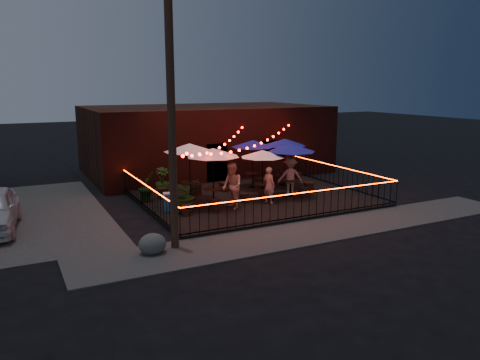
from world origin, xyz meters
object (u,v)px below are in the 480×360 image
object	(u,v)px
cafe_table_1	(189,148)
cafe_table_5	(285,143)
utility_pole	(172,127)
cafe_table_2	(263,154)
cooler	(170,201)
cafe_table_0	(213,153)
boulder	(152,244)
cafe_table_4	(291,149)
cafe_table_3	(253,144)

from	to	relation	value
cafe_table_1	cafe_table_5	xyz separation A→B (m)	(5.40, 0.57, -0.12)
utility_pole	cafe_table_2	distance (m)	7.21
cafe_table_1	cooler	xyz separation A→B (m)	(-1.45, -1.45, -1.96)
cafe_table_0	cafe_table_5	world-z (taller)	cafe_table_0
cafe_table_2	boulder	world-z (taller)	cafe_table_2
cafe_table_0	boulder	size ratio (longest dim) A/B	2.83
cafe_table_4	cafe_table_3	bearing A→B (deg)	104.84
cafe_table_0	cafe_table_3	xyz separation A→B (m)	(3.33, 2.59, -0.10)
cafe_table_4	cafe_table_5	world-z (taller)	cafe_table_4
cafe_table_2	cooler	size ratio (longest dim) A/B	3.00
cafe_table_5	cafe_table_2	bearing A→B (deg)	-140.90
cafe_table_0	cooler	world-z (taller)	cafe_table_0
cafe_table_2	cafe_table_1	bearing A→B (deg)	154.70
cafe_table_0	cafe_table_1	xyz separation A→B (m)	(-0.43, 1.64, 0.04)
cooler	boulder	xyz separation A→B (m)	(-2.04, -4.30, -0.18)
cafe_table_2	boulder	xyz separation A→B (m)	(-6.47, -4.34, -1.85)
cafe_table_0	utility_pole	bearing A→B (deg)	-128.62
cafe_table_1	cooler	distance (m)	2.84
cafe_table_5	cafe_table_1	bearing A→B (deg)	-174.01
cafe_table_1	cafe_table_3	bearing A→B (deg)	14.16
cafe_table_2	cooler	bearing A→B (deg)	-179.41
cafe_table_3	cafe_table_5	bearing A→B (deg)	-13.10
cafe_table_0	cafe_table_5	distance (m)	5.44
cafe_table_0	boulder	bearing A→B (deg)	-133.73
cafe_table_4	cooler	bearing A→B (deg)	179.07
cafe_table_1	cafe_table_5	distance (m)	5.43
cafe_table_1	cafe_table_0	bearing A→B (deg)	-75.28
cafe_table_1	cafe_table_3	distance (m)	3.88
cafe_table_0	cafe_table_2	world-z (taller)	cafe_table_0
cafe_table_5	boulder	size ratio (longest dim) A/B	2.73
cafe_table_3	cafe_table_4	size ratio (longest dim) A/B	0.91
cafe_table_1	boulder	size ratio (longest dim) A/B	3.39
cafe_table_2	cafe_table_3	bearing A→B (deg)	71.51
boulder	cooler	bearing A→B (deg)	64.57
cafe_table_5	cooler	world-z (taller)	cafe_table_5
cafe_table_1	cafe_table_4	distance (m)	4.68
cafe_table_3	cooler	bearing A→B (deg)	-155.29
utility_pole	boulder	xyz separation A→B (m)	(-0.83, -0.22, -3.65)
cooler	cafe_table_5	bearing A→B (deg)	33.16
utility_pole	cafe_table_2	size ratio (longest dim) A/B	3.57
cafe_table_0	cafe_table_5	xyz separation A→B (m)	(4.97, 2.21, -0.08)
cafe_table_1	cafe_table_2	distance (m)	3.30
cafe_table_3	cafe_table_5	xyz separation A→B (m)	(1.64, -0.38, 0.02)
utility_pole	cafe_table_2	world-z (taller)	utility_pole
cooler	utility_pole	bearing A→B (deg)	-89.87
cafe_table_1	cafe_table_2	world-z (taller)	cafe_table_1
cooler	boulder	size ratio (longest dim) A/B	0.84
cafe_table_3	cafe_table_2	bearing A→B (deg)	-108.49
cafe_table_1	boulder	bearing A→B (deg)	-121.31
cafe_table_1	cafe_table_4	world-z (taller)	cafe_table_1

